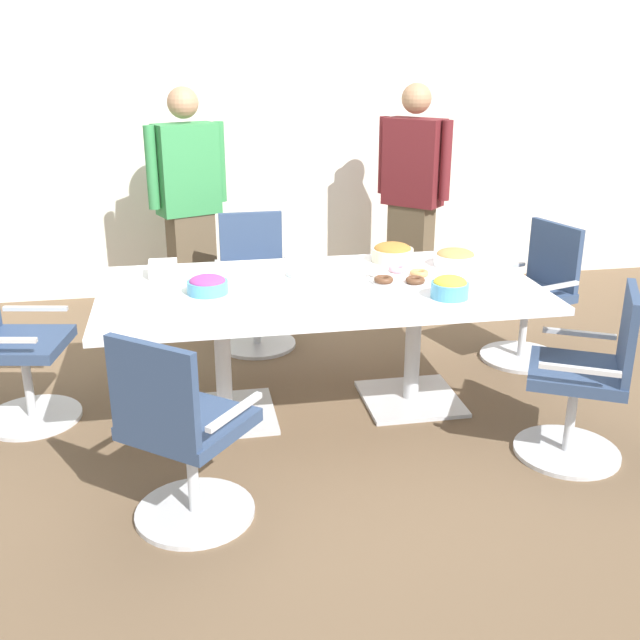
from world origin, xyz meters
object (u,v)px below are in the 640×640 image
at_px(office_chair_3, 532,301).
at_px(plate_stack, 305,273).
at_px(office_chair_1, 182,440).
at_px(person_standing_1, 412,195).
at_px(office_chair_2, 587,384).
at_px(donut_platter, 399,277).
at_px(snack_bowl_pretzels, 392,252).
at_px(person_standing_0, 189,203).
at_px(napkin_pile, 163,269).
at_px(snack_bowl_candy_mix, 207,285).
at_px(snack_bowl_chips_yellow, 450,287).
at_px(office_chair_4, 255,289).
at_px(office_chair_0, 14,353).
at_px(conference_table, 320,307).
at_px(snack_bowl_cookies, 455,258).

distance_m(office_chair_3, plate_stack, 1.64).
distance_m(office_chair_1, person_standing_1, 3.27).
relative_size(office_chair_2, donut_platter, 2.59).
bearing_deg(snack_bowl_pretzels, person_standing_0, 133.22).
xyz_separation_m(person_standing_0, napkin_pile, (-0.18, -1.35, -0.11)).
height_order(snack_bowl_candy_mix, snack_bowl_chips_yellow, snack_bowl_chips_yellow).
relative_size(office_chair_2, person_standing_0, 0.53).
bearing_deg(office_chair_2, office_chair_3, 14.56).
bearing_deg(snack_bowl_pretzels, office_chair_2, -59.95).
bearing_deg(office_chair_4, napkin_pile, 50.67).
relative_size(person_standing_1, napkin_pile, 10.82).
xyz_separation_m(office_chair_3, person_standing_1, (-0.48, 1.20, 0.50)).
xyz_separation_m(person_standing_1, snack_bowl_pretzels, (-0.51, -1.27, -0.10)).
bearing_deg(office_chair_4, person_standing_0, -56.67).
relative_size(office_chair_1, office_chair_2, 1.00).
height_order(office_chair_0, office_chair_1, same).
xyz_separation_m(office_chair_1, plate_stack, (0.73, 1.19, 0.36)).
xyz_separation_m(conference_table, office_chair_1, (-0.78, -0.98, -0.22)).
height_order(office_chair_3, snack_bowl_chips_yellow, office_chair_3).
xyz_separation_m(snack_bowl_candy_mix, napkin_pile, (-0.24, 0.36, -0.00)).
bearing_deg(donut_platter, snack_bowl_candy_mix, -177.28).
distance_m(office_chair_3, office_chair_4, 1.88).
relative_size(office_chair_0, snack_bowl_chips_yellow, 4.60).
bearing_deg(snack_bowl_candy_mix, office_chair_0, 169.98).
height_order(conference_table, snack_bowl_pretzels, snack_bowl_pretzels).
bearing_deg(napkin_pile, snack_bowl_candy_mix, -56.91).
distance_m(snack_bowl_cookies, donut_platter, 0.47).
height_order(conference_table, person_standing_1, person_standing_1).
xyz_separation_m(office_chair_1, snack_bowl_chips_yellow, (1.42, 0.66, 0.40)).
height_order(office_chair_1, office_chair_4, same).
distance_m(office_chair_3, snack_bowl_cookies, 0.80).
xyz_separation_m(snack_bowl_candy_mix, plate_stack, (0.56, 0.23, -0.03)).
bearing_deg(snack_bowl_candy_mix, snack_bowl_cookies, 10.24).
bearing_deg(snack_bowl_cookies, conference_table, -163.83).
distance_m(snack_bowl_cookies, plate_stack, 0.93).
distance_m(office_chair_0, office_chair_3, 3.22).
relative_size(office_chair_1, office_chair_4, 1.00).
bearing_deg(person_standing_1, office_chair_0, 73.43).
height_order(person_standing_1, plate_stack, person_standing_1).
xyz_separation_m(snack_bowl_chips_yellow, napkin_pile, (-1.48, 0.67, -0.01)).
distance_m(conference_table, snack_bowl_pretzels, 0.70).
bearing_deg(person_standing_1, plate_stack, 97.82).
xyz_separation_m(office_chair_3, office_chair_4, (-1.78, 0.60, 0.00)).
xyz_separation_m(snack_bowl_candy_mix, snack_bowl_cookies, (1.49, 0.27, 0.00)).
bearing_deg(snack_bowl_chips_yellow, office_chair_2, -37.67).
bearing_deg(napkin_pile, plate_stack, -9.50).
height_order(office_chair_2, person_standing_1, person_standing_1).
bearing_deg(snack_bowl_chips_yellow, plate_stack, 142.12).
xyz_separation_m(office_chair_4, plate_stack, (0.21, -0.88, 0.36)).
xyz_separation_m(office_chair_3, plate_stack, (-1.57, -0.28, 0.36)).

